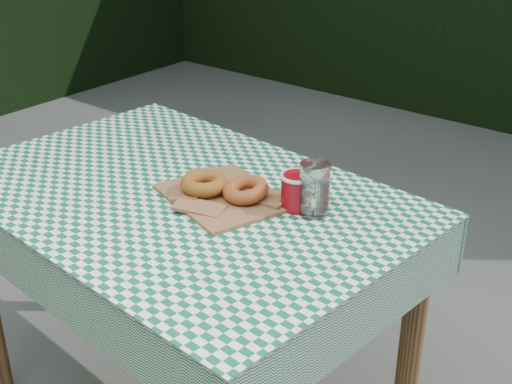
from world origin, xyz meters
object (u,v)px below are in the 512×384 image
table (185,319)px  drinking_glass (314,189)px  coffee_mug (297,191)px  paper_bag (224,196)px

table → drinking_glass: (0.32, 0.11, 0.44)m
coffee_mug → drinking_glass: drinking_glass is taller
paper_bag → drinking_glass: (0.21, 0.07, 0.05)m
paper_bag → drinking_glass: 0.23m
coffee_mug → table: bearing=-135.7°
table → drinking_glass: 0.56m
paper_bag → drinking_glass: bearing=17.8°
table → coffee_mug: size_ratio=7.41×
paper_bag → coffee_mug: bearing=22.2°
table → drinking_glass: bearing=24.4°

